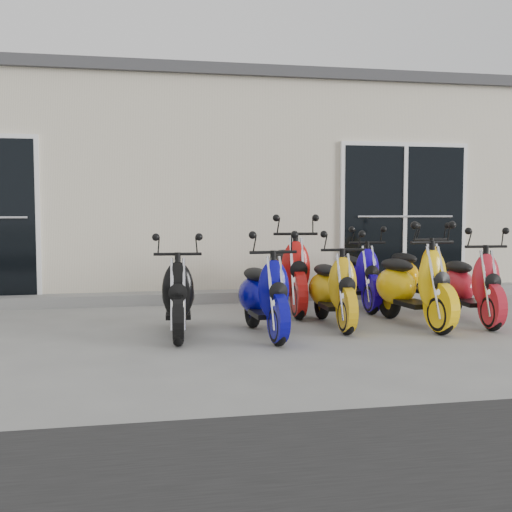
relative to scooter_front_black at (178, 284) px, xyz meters
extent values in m
plane|color=gray|center=(1.01, 0.33, -0.54)|extent=(80.00, 80.00, 0.00)
cube|color=beige|center=(1.01, 5.53, 1.06)|extent=(14.00, 6.00, 3.20)
cube|color=#3F3F42|center=(1.01, 5.53, 2.74)|extent=(14.20, 6.20, 0.16)
cube|color=gray|center=(1.01, 2.35, -0.47)|extent=(14.00, 0.40, 0.15)
cube|color=black|center=(3.61, 2.50, 0.72)|extent=(2.02, 0.08, 2.22)
camera|label=1|loc=(-0.50, -6.59, 0.77)|focal=45.00mm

